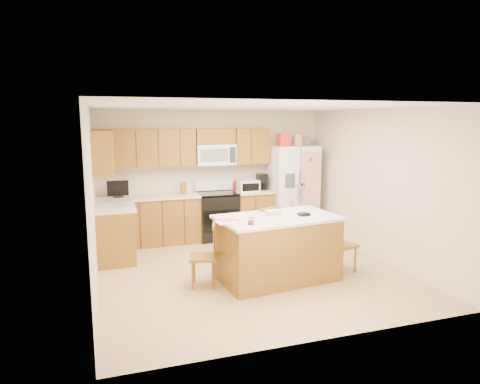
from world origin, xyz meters
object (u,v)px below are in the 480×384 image
object	(u,v)px
island	(277,248)
windsor_chair_right	(340,245)
refrigerator	(292,189)
windsor_chair_back	(264,238)
stove	(217,215)
windsor_chair_left	(205,257)

from	to	relation	value
island	windsor_chair_right	world-z (taller)	island
refrigerator	windsor_chair_right	distance (m)	2.41
refrigerator	windsor_chair_back	bearing A→B (deg)	-126.27
island	windsor_chair_right	bearing A→B (deg)	-0.22
stove	windsor_chair_left	bearing A→B (deg)	-109.06
refrigerator	windsor_chair_back	distance (m)	2.23
windsor_chair_left	windsor_chair_right	size ratio (longest dim) A/B	0.98
stove	windsor_chair_right	xyz separation A→B (m)	(1.31, -2.41, -0.04)
refrigerator	island	world-z (taller)	refrigerator
windsor_chair_left	windsor_chair_right	world-z (taller)	windsor_chair_right
windsor_chair_left	stove	bearing A→B (deg)	70.94
island	stove	bearing A→B (deg)	96.22
windsor_chair_left	windsor_chair_right	distance (m)	2.11
refrigerator	windsor_chair_left	distance (m)	3.30
stove	windsor_chair_back	size ratio (longest dim) A/B	1.14
refrigerator	windsor_chair_right	world-z (taller)	refrigerator
stove	refrigerator	world-z (taller)	refrigerator
island	windsor_chair_left	xyz separation A→B (m)	(-1.06, 0.09, -0.05)
refrigerator	island	xyz separation A→B (m)	(-1.31, -2.34, -0.44)
stove	refrigerator	bearing A→B (deg)	-2.30
windsor_chair_back	windsor_chair_right	world-z (taller)	windsor_chair_back
windsor_chair_right	refrigerator	bearing A→B (deg)	83.62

